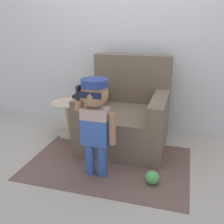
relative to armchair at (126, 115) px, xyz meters
The scene contains 7 objects.
ground_plane 0.41m from the armchair, 128.24° to the right, with size 10.00×10.00×0.00m, color #ADA89E.
wall_back 1.12m from the armchair, 103.99° to the left, with size 10.00×0.05×2.60m.
armchair is the anchor object (origin of this frame).
person_child 0.83m from the armchair, 97.70° to the right, with size 0.38×0.29×0.94m.
side_table 0.74m from the armchair, behind, with size 0.41×0.41×0.45m.
rug 0.63m from the armchair, 95.57° to the right, with size 1.63×1.12×0.01m.
toy_ball 0.93m from the armchair, 61.07° to the right, with size 0.13×0.13×0.13m.
Camera 1 is at (0.78, -2.65, 1.42)m, focal length 42.00 mm.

